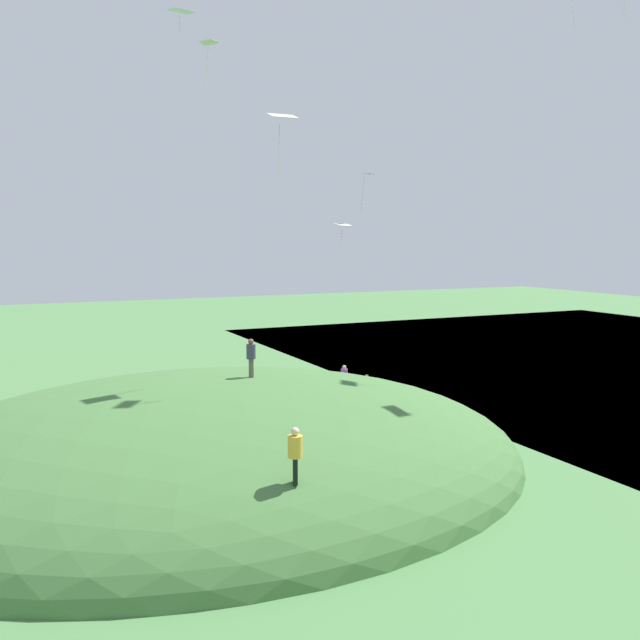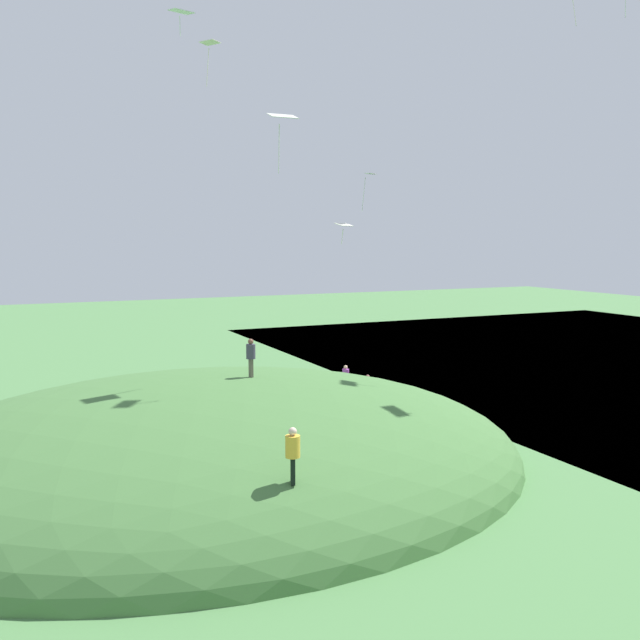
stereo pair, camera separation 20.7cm
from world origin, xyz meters
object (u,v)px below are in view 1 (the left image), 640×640
(person_with_child, at_px, (295,449))
(kite_2, at_px, (181,12))
(person_near_shore, at_px, (251,353))
(person_walking_path, at_px, (344,375))
(kite_5, at_px, (282,119))
(kite_3, at_px, (209,45))
(kite_6, at_px, (368,178))
(kite_0, at_px, (343,225))
(person_watching_kites, at_px, (366,385))

(person_with_child, height_order, kite_2, kite_2)
(person_near_shore, relative_size, kite_2, 1.38)
(person_walking_path, distance_m, kite_5, 18.69)
(person_walking_path, bearing_deg, kite_5, 11.61)
(person_near_shore, bearing_deg, kite_2, -170.45)
(person_near_shore, height_order, person_with_child, person_near_shore)
(person_walking_path, height_order, kite_5, kite_5)
(person_near_shore, height_order, person_walking_path, person_near_shore)
(person_near_shore, xyz_separation_m, kite_5, (-1.51, -0.12, 9.52))
(person_near_shore, relative_size, kite_3, 0.77)
(kite_6, bearing_deg, kite_0, 14.99)
(person_watching_kites, xyz_separation_m, kite_5, (8.08, 7.38, 13.16))
(person_walking_path, relative_size, kite_6, 0.80)
(kite_2, bearing_deg, person_walking_path, -150.82)
(person_with_child, xyz_separation_m, kite_3, (-2.25, -15.63, 15.27))
(kite_3, xyz_separation_m, kite_5, (-1.05, 6.72, -4.37))
(person_with_child, distance_m, person_watching_kites, 20.00)
(person_with_child, distance_m, kite_6, 21.35)
(person_walking_path, distance_m, kite_0, 10.16)
(person_near_shore, distance_m, kite_5, 9.64)
(person_watching_kites, relative_size, kite_0, 1.43)
(kite_0, bearing_deg, kite_6, -165.01)
(person_watching_kites, xyz_separation_m, kite_6, (0.33, 0.60, 11.61))
(kite_0, relative_size, kite_3, 0.55)
(person_near_shore, distance_m, kite_0, 11.24)
(person_walking_path, distance_m, kite_6, 12.16)
(person_watching_kites, xyz_separation_m, kite_0, (2.10, 1.08, 9.03))
(person_walking_path, xyz_separation_m, kite_6, (0.48, 3.67, 11.58))
(kite_3, bearing_deg, kite_5, 98.86)
(person_walking_path, distance_m, person_watching_kites, 3.07)
(person_with_child, xyz_separation_m, kite_5, (-3.29, -8.92, 10.90))
(person_walking_path, bearing_deg, kite_0, 21.33)
(person_near_shore, distance_m, kite_6, 14.03)
(kite_2, height_order, kite_3, kite_2)
(person_walking_path, height_order, kite_0, kite_0)
(person_with_child, height_order, kite_0, kite_0)
(kite_2, height_order, kite_6, kite_2)
(person_with_child, relative_size, kite_2, 1.47)
(person_near_shore, xyz_separation_m, person_watching_kites, (-9.59, -7.50, -3.64))
(kite_0, xyz_separation_m, kite_2, (9.01, 2.14, 9.06))
(person_near_shore, height_order, kite_6, kite_6)
(person_with_child, bearing_deg, kite_6, 163.84)
(kite_5, relative_size, kite_6, 1.18)
(kite_2, relative_size, kite_6, 0.56)
(person_near_shore, xyz_separation_m, kite_3, (-0.46, -6.84, 13.89))
(person_near_shore, relative_size, kite_5, 0.66)
(kite_3, bearing_deg, kite_0, 176.62)
(kite_5, bearing_deg, person_with_child, 69.72)
(kite_3, bearing_deg, person_near_shore, 86.16)
(kite_0, xyz_separation_m, kite_5, (5.98, 6.30, 4.13))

